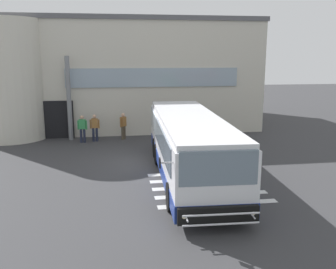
{
  "coord_description": "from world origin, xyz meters",
  "views": [
    {
      "loc": [
        -1.63,
        -18.16,
        5.26
      ],
      "look_at": [
        0.93,
        -0.88,
        1.5
      ],
      "focal_mm": 39.88,
      "sensor_mm": 36.0,
      "label": 1
    }
  ],
  "objects_px": {
    "passenger_near_column": "(82,127)",
    "entry_support_column": "(69,99)",
    "passenger_at_curb_edge": "(123,125)",
    "passenger_by_doorway": "(95,127)",
    "bus_main_foreground": "(189,148)"
  },
  "relations": [
    {
      "from": "passenger_by_doorway",
      "to": "entry_support_column",
      "type": "bearing_deg",
      "value": 155.42
    },
    {
      "from": "passenger_near_column",
      "to": "entry_support_column",
      "type": "bearing_deg",
      "value": 131.79
    },
    {
      "from": "passenger_near_column",
      "to": "passenger_by_doorway",
      "type": "bearing_deg",
      "value": 15.59
    },
    {
      "from": "passenger_near_column",
      "to": "bus_main_foreground",
      "type": "bearing_deg",
      "value": -55.67
    },
    {
      "from": "bus_main_foreground",
      "to": "passenger_near_column",
      "type": "relative_size",
      "value": 6.66
    },
    {
      "from": "passenger_by_doorway",
      "to": "passenger_near_column",
      "type": "bearing_deg",
      "value": -164.41
    },
    {
      "from": "entry_support_column",
      "to": "passenger_at_curb_edge",
      "type": "distance_m",
      "value": 3.69
    },
    {
      "from": "entry_support_column",
      "to": "passenger_near_column",
      "type": "xyz_separation_m",
      "value": [
        0.8,
        -0.9,
        -1.63
      ]
    },
    {
      "from": "bus_main_foreground",
      "to": "passenger_near_column",
      "type": "height_order",
      "value": "bus_main_foreground"
    },
    {
      "from": "bus_main_foreground",
      "to": "passenger_near_column",
      "type": "bearing_deg",
      "value": 124.33
    },
    {
      "from": "bus_main_foreground",
      "to": "passenger_at_curb_edge",
      "type": "bearing_deg",
      "value": 108.1
    },
    {
      "from": "entry_support_column",
      "to": "passenger_by_doorway",
      "type": "xyz_separation_m",
      "value": [
        1.53,
        -0.7,
        -1.66
      ]
    },
    {
      "from": "passenger_by_doorway",
      "to": "bus_main_foreground",
      "type": "bearing_deg",
      "value": -60.32
    },
    {
      "from": "bus_main_foreground",
      "to": "passenger_by_doorway",
      "type": "relative_size",
      "value": 6.66
    },
    {
      "from": "entry_support_column",
      "to": "passenger_at_curb_edge",
      "type": "xyz_separation_m",
      "value": [
        3.28,
        -0.39,
        -1.66
      ]
    }
  ]
}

